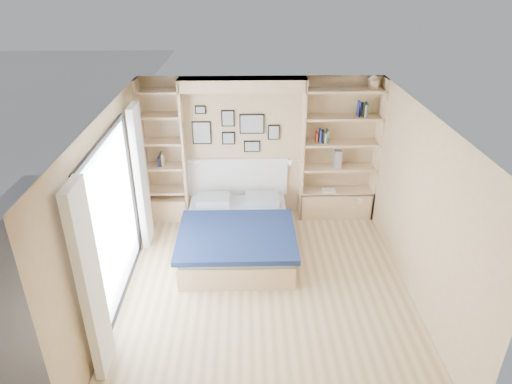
{
  "coord_description": "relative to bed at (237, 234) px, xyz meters",
  "views": [
    {
      "loc": [
        -0.25,
        -5.12,
        4.12
      ],
      "look_at": [
        -0.11,
        0.9,
        1.09
      ],
      "focal_mm": 32.0,
      "sensor_mm": 36.0,
      "label": 1
    }
  ],
  "objects": [
    {
      "name": "reading_lamps",
      "position": [
        0.11,
        0.98,
        0.82
      ],
      "size": [
        1.92,
        0.12,
        0.15
      ],
      "color": "silver",
      "rests_on": "ground"
    },
    {
      "name": "ground",
      "position": [
        0.41,
        -1.02,
        -0.28
      ],
      "size": [
        4.5,
        4.5,
        0.0
      ],
      "primitive_type": "plane",
      "color": "tan",
      "rests_on": "ground"
    },
    {
      "name": "shelf_decor",
      "position": [
        1.48,
        1.04,
        1.4
      ],
      "size": [
        3.62,
        0.23,
        2.03
      ],
      "color": "#AB3314",
      "rests_on": "ground"
    },
    {
      "name": "deck",
      "position": [
        -3.19,
        -1.02,
        -0.28
      ],
      "size": [
        3.2,
        4.0,
        0.05
      ],
      "primitive_type": "cube",
      "color": "brown",
      "rests_on": "ground"
    },
    {
      "name": "deck_chair",
      "position": [
        -2.34,
        -0.51,
        0.06
      ],
      "size": [
        0.59,
        0.79,
        0.71
      ],
      "rotation": [
        0.0,
        0.0,
        -0.25
      ],
      "color": "tan",
      "rests_on": "ground"
    },
    {
      "name": "room_shell",
      "position": [
        0.02,
        0.5,
        0.8
      ],
      "size": [
        4.5,
        4.5,
        4.5
      ],
      "color": "tan",
      "rests_on": "ground"
    },
    {
      "name": "bed",
      "position": [
        0.0,
        0.0,
        0.0
      ],
      "size": [
        1.76,
        2.31,
        1.07
      ],
      "color": "#CEAE84",
      "rests_on": "ground"
    },
    {
      "name": "photo_gallery",
      "position": [
        -0.05,
        1.2,
        1.33
      ],
      "size": [
        1.48,
        0.02,
        0.82
      ],
      "color": "black",
      "rests_on": "ground"
    }
  ]
}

